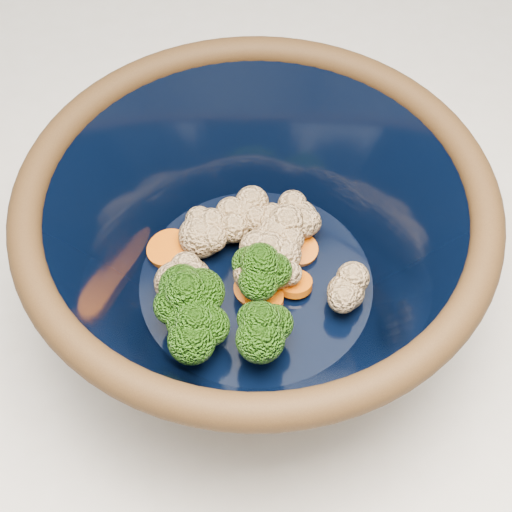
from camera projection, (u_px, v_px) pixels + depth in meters
counter at (216, 457)px, 0.94m from camera, size 1.20×1.20×0.90m
mixing_bowl at (256, 245)px, 0.49m from camera, size 0.39×0.39×0.13m
vegetable_pile at (237, 271)px, 0.50m from camera, size 0.15×0.14×0.06m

